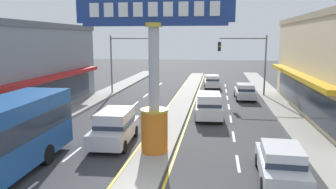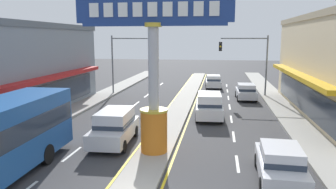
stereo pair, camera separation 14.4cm
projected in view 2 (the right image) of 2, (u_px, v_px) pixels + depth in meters
median_strip at (182, 105)px, 29.05m from camera, size 1.81×52.00×0.14m
sidewalk_left at (81, 106)px, 28.43m from camera, size 2.27×60.00×0.18m
sidewalk_right at (287, 113)px, 25.77m from camera, size 2.27×60.00×0.18m
lane_markings at (180, 108)px, 27.74m from camera, size 8.55×52.00×0.01m
district_sign at (154, 78)px, 16.20m from camera, size 7.75×1.43×7.91m
traffic_light_left_side at (128, 55)px, 33.73m from camera, size 4.86×0.46×6.20m
traffic_light_right_side at (249, 55)px, 32.71m from camera, size 4.86×0.46×6.20m
suv_far_right_lane at (209, 105)px, 24.21m from camera, size 2.15×4.69×1.90m
sedan_near_left_lane at (280, 163)px, 13.58m from camera, size 1.95×4.36×1.53m
sedan_mid_left_lane at (213, 81)px, 39.19m from camera, size 2.01×4.39×1.53m
sedan_far_left_oncoming at (246, 91)px, 31.77m from camera, size 1.92×4.34×1.53m
suv_kerb_right at (115, 126)px, 18.44m from camera, size 2.10×4.67×1.90m
street_bench at (23, 128)px, 19.34m from camera, size 0.48×1.60×0.88m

